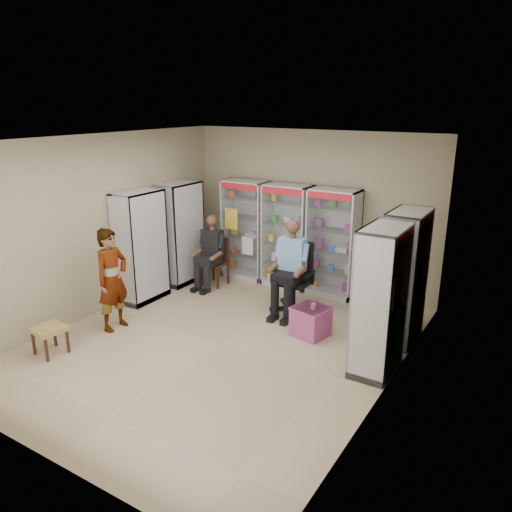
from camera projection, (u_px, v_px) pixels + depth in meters
The scene contains 18 objects.
floor at pixel (221, 343), 7.53m from camera, with size 6.00×6.00×0.00m, color tan.
room_shell at pixel (218, 216), 6.94m from camera, with size 5.02×6.02×3.01m.
cabinet_back_left at pixel (246, 230), 10.10m from camera, with size 0.90×0.50×2.00m, color silver.
cabinet_back_mid at pixel (287, 236), 9.62m from camera, with size 0.90×0.50×2.00m, color #A9ACB0.
cabinet_back_right at pixel (333, 243), 9.15m from camera, with size 0.90×0.50×2.00m, color #9E9FA4.
cabinet_right_far at pixel (404, 277), 7.41m from camera, with size 0.50×0.90×2.00m, color silver.
cabinet_right_near at pixel (380, 301), 6.52m from camera, with size 0.50×0.90×2.00m, color #A7A9AE.
cabinet_left_far at pixel (181, 233), 9.81m from camera, with size 0.50×0.90×2.00m, color silver.
cabinet_left_near at pixel (141, 247), 8.92m from camera, with size 0.50×0.90×2.00m, color #B1B3B9.
wooden_chair at pixel (215, 262), 9.79m from camera, with size 0.42×0.42×0.94m, color black.
seated_customer at pixel (213, 253), 9.69m from camera, with size 0.44×0.60×1.34m, color black, non-canonical shape.
office_chair at pixel (294, 278), 8.53m from camera, with size 0.66×0.66×1.21m, color black.
seated_shopkeeper at pixel (293, 270), 8.44m from camera, with size 0.51×0.70×1.54m, color #7AC5F1, non-canonical shape.
pink_trunk at pixel (311, 321), 7.72m from camera, with size 0.49×0.47×0.47m, color #AA4483.
tea_glass at pixel (313, 306), 7.57m from camera, with size 0.07×0.07×0.09m, color #502206.
woven_stool_a at pixel (368, 333), 7.41m from camera, with size 0.41×0.41×0.41m, color #AB7348.
woven_stool_b at pixel (51, 340), 7.17m from camera, with size 0.42×0.42×0.42m, color #A37D45.
standing_man at pixel (112, 280), 7.81m from camera, with size 0.60×0.39×1.65m, color gray.
Camera 1 is at (4.02, -5.50, 3.51)m, focal length 35.00 mm.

